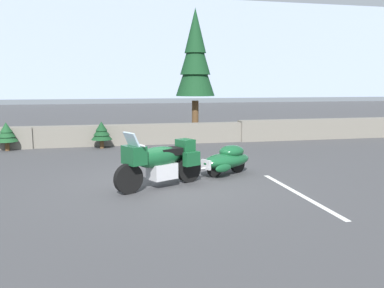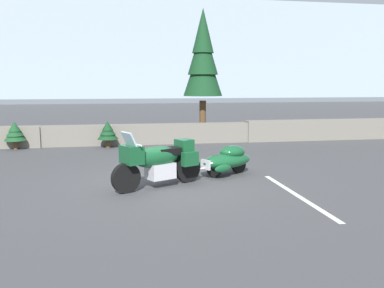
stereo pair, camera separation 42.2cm
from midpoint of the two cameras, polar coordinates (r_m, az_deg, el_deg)
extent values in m
plane|color=#424244|center=(9.62, -4.52, -5.64)|extent=(80.00, 80.00, 0.00)
cube|color=slate|center=(15.90, -7.83, 1.36)|extent=(8.00, 0.53, 0.78)
cube|color=slate|center=(18.32, 17.99, 2.07)|extent=(8.00, 0.58, 0.85)
cube|color=#99A8BF|center=(105.84, -12.09, 11.38)|extent=(240.00, 80.00, 16.00)
cylinder|color=black|center=(8.82, -10.33, -4.85)|extent=(0.65, 0.42, 0.66)
cylinder|color=black|center=(9.69, -1.74, -3.51)|extent=(0.65, 0.42, 0.66)
cube|color=silver|center=(9.25, -5.57, -3.82)|extent=(0.73, 0.66, 0.36)
ellipsoid|color=#144C28|center=(9.13, -6.13, -1.87)|extent=(1.27, 0.93, 0.48)
cube|color=#144C28|center=(8.79, -9.56, -1.55)|extent=(0.55, 0.63, 0.40)
cube|color=#9EB7C6|center=(8.72, -9.90, 0.55)|extent=(0.36, 0.48, 0.34)
cube|color=black|center=(9.27, -4.58, -1.06)|extent=(0.66, 0.57, 0.16)
cube|color=#144C28|center=(9.53, -2.23, -0.17)|extent=(0.46, 0.50, 0.28)
cube|color=#144C28|center=(9.31, -1.36, -2.12)|extent=(0.43, 0.32, 0.32)
cube|color=#144C28|center=(9.79, -3.51, -1.61)|extent=(0.43, 0.32, 0.32)
cylinder|color=silver|center=(8.78, -9.32, -0.04)|extent=(0.35, 0.64, 0.04)
cylinder|color=silver|center=(8.79, -10.09, -3.22)|extent=(0.26, 0.18, 0.54)
cylinder|color=black|center=(10.24, 2.05, -3.49)|extent=(0.44, 0.29, 0.44)
cylinder|color=black|center=(10.79, 5.37, -2.90)|extent=(0.44, 0.29, 0.44)
ellipsoid|color=#144C28|center=(10.48, 3.76, -2.33)|extent=(1.65, 1.28, 0.40)
ellipsoid|color=#144C28|center=(10.56, 4.49, -1.04)|extent=(0.89, 0.82, 0.32)
cube|color=silver|center=(10.02, 0.77, -2.93)|extent=(0.20, 0.31, 0.24)
ellipsoid|color=#144C28|center=(9.99, 3.26, -3.44)|extent=(0.53, 0.36, 0.20)
ellipsoid|color=#144C28|center=(10.47, 0.91, -2.88)|extent=(0.53, 0.36, 0.20)
cylinder|color=silver|center=(9.80, -0.99, -3.73)|extent=(0.65, 0.36, 0.05)
cylinder|color=brown|center=(17.95, -0.22, 3.58)|extent=(0.29, 0.29, 1.61)
cone|color=#143D1E|center=(17.90, -0.22, 10.91)|extent=(1.71, 1.71, 2.55)
cone|color=#143D1E|center=(17.95, -0.22, 13.35)|extent=(1.33, 1.33, 2.23)
cone|color=#143D1E|center=(18.03, -0.22, 15.78)|extent=(0.94, 0.94, 1.91)
cylinder|color=brown|center=(15.77, -25.37, -0.34)|extent=(0.15, 0.15, 0.29)
cone|color=#194723|center=(15.72, -25.47, 1.15)|extent=(0.77, 0.77, 0.46)
cone|color=#194723|center=(15.71, -25.50, 1.65)|extent=(0.60, 0.60, 0.40)
cone|color=#194723|center=(15.69, -25.53, 2.16)|extent=(0.42, 0.42, 0.35)
cylinder|color=brown|center=(15.21, -13.40, -0.06)|extent=(0.15, 0.15, 0.29)
cone|color=#143D1E|center=(15.16, -13.46, 1.46)|extent=(0.76, 0.76, 0.45)
cone|color=#143D1E|center=(15.14, -13.47, 1.97)|extent=(0.59, 0.59, 0.40)
cone|color=#143D1E|center=(15.13, -13.49, 2.49)|extent=(0.42, 0.42, 0.34)
cube|color=silver|center=(8.97, 13.60, -6.88)|extent=(0.12, 3.60, 0.01)
camera|label=1|loc=(0.21, -91.19, -0.18)|focal=37.69mm
camera|label=2|loc=(0.21, 88.81, 0.18)|focal=37.69mm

